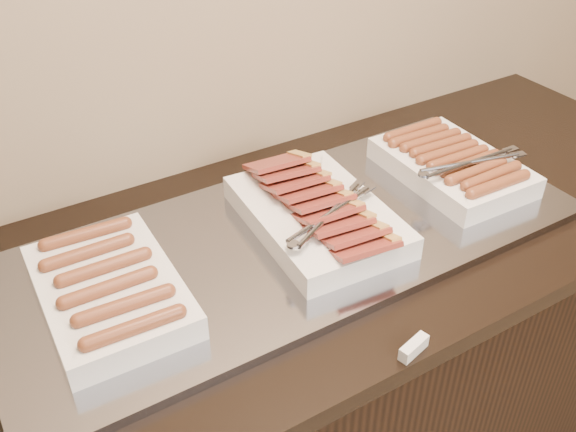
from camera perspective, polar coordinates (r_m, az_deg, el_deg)
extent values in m
cube|color=black|center=(1.65, 1.17, -15.02)|extent=(2.00, 0.70, 0.86)
cube|color=black|center=(1.34, 1.40, -2.65)|extent=(2.06, 0.76, 0.04)
cube|color=gray|center=(1.31, 0.40, -2.00)|extent=(1.20, 0.50, 0.02)
cube|color=white|center=(1.18, -15.58, -6.42)|extent=(0.24, 0.35, 0.05)
cylinder|color=brown|center=(1.05, -13.55, -9.61)|extent=(0.15, 0.03, 0.03)
cylinder|color=brown|center=(1.09, -14.35, -7.70)|extent=(0.15, 0.03, 0.03)
cylinder|color=brown|center=(1.13, -15.68, -6.14)|extent=(0.15, 0.03, 0.03)
cylinder|color=brown|center=(1.18, -16.03, -4.38)|extent=(0.15, 0.03, 0.03)
cylinder|color=brown|center=(1.22, -17.39, -3.10)|extent=(0.15, 0.03, 0.03)
cylinder|color=brown|center=(1.27, -17.52, -1.53)|extent=(0.15, 0.04, 0.03)
cube|color=white|center=(1.31, 2.54, 0.01)|extent=(0.28, 0.39, 0.05)
cube|color=maroon|center=(1.20, 6.57, -2.68)|extent=(0.14, 0.10, 0.04)
cube|color=maroon|center=(1.22, 5.70, -1.55)|extent=(0.13, 0.10, 0.04)
cube|color=maroon|center=(1.24, 4.36, -0.65)|extent=(0.13, 0.10, 0.04)
cube|color=maroon|center=(1.27, 3.53, 0.40)|extent=(0.13, 0.09, 0.04)
cube|color=maroon|center=(1.29, 2.79, 1.42)|extent=(0.13, 0.10, 0.04)
cube|color=maroon|center=(1.32, 1.70, 2.27)|extent=(0.13, 0.10, 0.04)
cube|color=maroon|center=(1.34, 0.59, 3.07)|extent=(0.13, 0.10, 0.04)
cube|color=maroon|center=(1.37, -0.16, 3.95)|extent=(0.14, 0.10, 0.04)
cube|color=maroon|center=(1.39, -1.02, 4.75)|extent=(0.13, 0.10, 0.04)
cube|color=white|center=(1.52, 14.32, 4.24)|extent=(0.24, 0.35, 0.05)
cylinder|color=brown|center=(1.42, 18.21, 2.70)|extent=(0.15, 0.03, 0.03)
cylinder|color=brown|center=(1.45, 17.64, 3.41)|extent=(0.15, 0.03, 0.03)
cylinder|color=brown|center=(1.45, 16.38, 3.84)|extent=(0.15, 0.03, 0.03)
cylinder|color=brown|center=(1.48, 15.88, 4.52)|extent=(0.15, 0.03, 0.03)
cylinder|color=brown|center=(1.49, 14.87, 5.00)|extent=(0.15, 0.03, 0.03)
cylinder|color=brown|center=(1.51, 14.00, 5.51)|extent=(0.15, 0.03, 0.03)
cylinder|color=brown|center=(1.53, 13.44, 6.10)|extent=(0.15, 0.03, 0.03)
cylinder|color=brown|center=(1.55, 12.57, 6.58)|extent=(0.15, 0.03, 0.03)
cylinder|color=brown|center=(1.57, 11.56, 6.99)|extent=(0.15, 0.03, 0.03)
cylinder|color=brown|center=(1.59, 11.05, 7.53)|extent=(0.15, 0.03, 0.03)
cube|color=white|center=(1.10, 11.11, -11.41)|extent=(0.06, 0.03, 0.02)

